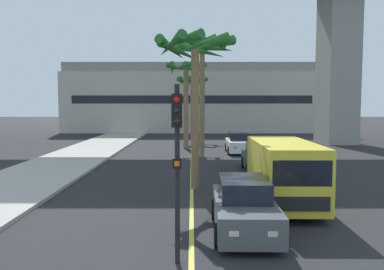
# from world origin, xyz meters

# --- Properties ---
(sidewalk_left) EXTENTS (4.80, 80.00, 0.15)m
(sidewalk_left) POSITION_xyz_m (-8.00, 16.00, 0.07)
(sidewalk_left) COLOR #ADA89E
(sidewalk_left) RESTS_ON ground
(lane_stripe_center) EXTENTS (0.14, 56.00, 0.01)m
(lane_stripe_center) POSITION_xyz_m (0.00, 24.00, 0.00)
(lane_stripe_center) COLOR #DBCC4C
(lane_stripe_center) RESTS_ON ground
(pier_building_backdrop) EXTENTS (33.47, 8.04, 8.96)m
(pier_building_backdrop) POSITION_xyz_m (0.00, 52.79, 4.42)
(pier_building_backdrop) COLOR beige
(pier_building_backdrop) RESTS_ON ground
(car_queue_front) EXTENTS (1.87, 4.12, 1.56)m
(car_queue_front) POSITION_xyz_m (3.56, 29.48, 0.72)
(car_queue_front) COLOR white
(car_queue_front) RESTS_ON ground
(car_queue_second) EXTENTS (1.93, 4.15, 1.56)m
(car_queue_second) POSITION_xyz_m (3.79, 21.20, 0.72)
(car_queue_second) COLOR #0C4728
(car_queue_second) RESTS_ON ground
(car_queue_third) EXTENTS (1.91, 4.14, 1.56)m
(car_queue_third) POSITION_xyz_m (1.54, 11.06, 0.72)
(car_queue_third) COLOR #4C5156
(car_queue_third) RESTS_ON ground
(delivery_van) EXTENTS (2.22, 5.28, 2.36)m
(delivery_van) POSITION_xyz_m (3.38, 13.99, 1.29)
(delivery_van) COLOR yellow
(delivery_van) RESTS_ON ground
(traffic_light_median_near) EXTENTS (0.24, 0.37, 4.20)m
(traffic_light_median_near) POSITION_xyz_m (-0.33, 8.71, 2.71)
(traffic_light_median_near) COLOR black
(traffic_light_median_near) RESTS_ON ground
(palm_tree_near_median) EXTENTS (3.46, 3.50, 8.41)m
(palm_tree_near_median) POSITION_xyz_m (0.74, 27.04, 6.96)
(palm_tree_near_median) COLOR brown
(palm_tree_near_median) RESTS_ON ground
(palm_tree_mid_median) EXTENTS (3.48, 3.57, 7.27)m
(palm_tree_mid_median) POSITION_xyz_m (-0.47, 32.50, 5.70)
(palm_tree_mid_median) COLOR brown
(palm_tree_mid_median) RESTS_ON ground
(palm_tree_far_median) EXTENTS (3.54, 3.59, 6.78)m
(palm_tree_far_median) POSITION_xyz_m (0.15, 16.83, 5.72)
(palm_tree_far_median) COLOR brown
(palm_tree_far_median) RESTS_ON ground
(palm_tree_farthest_median) EXTENTS (3.33, 3.34, 6.59)m
(palm_tree_farthest_median) POSITION_xyz_m (0.02, 40.26, 5.33)
(palm_tree_farthest_median) COLOR brown
(palm_tree_farthest_median) RESTS_ON ground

